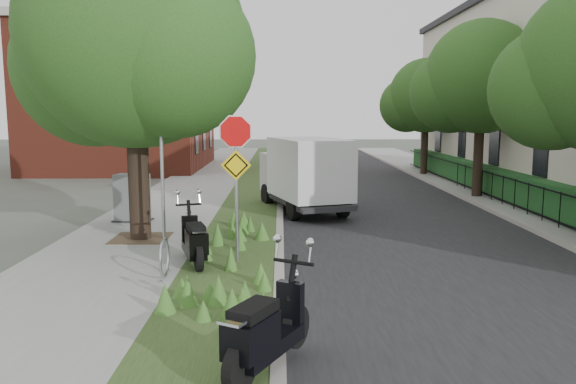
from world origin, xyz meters
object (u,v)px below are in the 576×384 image
scooter_near (195,245)px  utility_cabinet (132,199)px  sign_assembly (236,158)px  scooter_far (261,339)px  box_truck (304,171)px

scooter_near → utility_cabinet: bearing=117.7°
sign_assembly → scooter_near: (-0.84, -0.36, -1.77)m
utility_cabinet → scooter_near: bearing=-62.3°
scooter_far → box_truck: box_truck is taller
sign_assembly → scooter_near: 1.99m
box_truck → scooter_near: bearing=-110.1°
box_truck → utility_cabinet: bearing=-158.0°
sign_assembly → utility_cabinet: sign_assembly is taller
scooter_near → box_truck: 7.44m
scooter_near → utility_cabinet: size_ratio=1.33×
sign_assembly → box_truck: sign_assembly is taller
sign_assembly → utility_cabinet: bearing=126.9°
scooter_near → scooter_far: (1.54, -4.91, 0.02)m
scooter_near → utility_cabinet: 5.52m
sign_assembly → utility_cabinet: (-3.40, 4.53, -1.55)m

